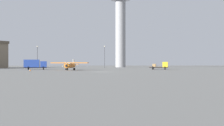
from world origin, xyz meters
TOP-DOWN VIEW (x-y plane):
  - ground_plane at (0.00, 0.00)m, footprint 400.00×400.00m
  - control_tower at (12.55, 78.69)m, footprint 10.46×10.46m
  - airplane_orange at (-8.87, 17.29)m, footprint 10.87×8.49m
  - truck_flatbed_yellow at (19.25, 23.31)m, footprint 6.20×4.08m
  - truck_box_blue at (-20.23, 25.36)m, footprint 7.10×3.61m
  - light_post_west at (3.17, 54.99)m, footprint 0.44×0.44m
  - light_post_north at (-24.07, 52.34)m, footprint 0.44×0.44m
  - traffic_cone_near_left at (-18.18, 7.57)m, footprint 0.36×0.36m

SIDE VIEW (x-z plane):
  - ground_plane at x=0.00m, z-range 0.00..0.00m
  - traffic_cone_near_left at x=-18.18m, z-range 0.00..0.66m
  - truck_flatbed_yellow at x=19.25m, z-range -0.02..2.37m
  - airplane_orange at x=-8.87m, z-range -0.11..3.10m
  - truck_box_blue at x=-20.23m, z-range 0.17..3.28m
  - light_post_north at x=-24.07m, z-range 0.84..9.78m
  - light_post_west at x=3.17m, z-range 0.84..10.14m
  - control_tower at x=12.55m, z-range 2.98..47.12m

